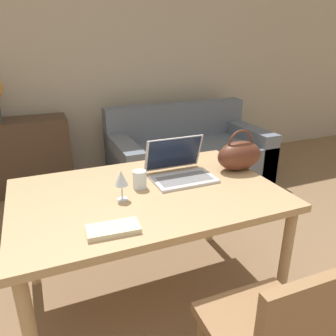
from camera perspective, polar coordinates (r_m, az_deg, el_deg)
wall_back at (r=3.91m, az=-17.17°, el=18.11°), size 10.00×0.06×2.70m
dining_table at (r=1.86m, az=-3.62°, el=-6.24°), size 1.45×0.95×0.74m
chair at (r=1.44m, az=18.54°, el=-25.84°), size 0.45×0.45×0.87m
couch at (r=3.77m, az=3.40°, el=2.23°), size 1.73×0.96×0.82m
sideboard at (r=3.74m, az=-24.61°, el=1.80°), size 1.04×0.40×0.77m
laptop at (r=1.99m, az=1.95°, el=0.22°), size 0.37×0.31×0.23m
drinking_glass at (r=1.85m, az=-4.97°, el=-2.00°), size 0.08×0.08×0.10m
wine_glass at (r=1.69m, az=-8.14°, el=-1.94°), size 0.07×0.07×0.16m
handbag at (r=2.13m, az=12.33°, el=2.22°), size 0.30×0.18×0.26m
book at (r=1.48m, az=-9.52°, el=-10.45°), size 0.24×0.13×0.02m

